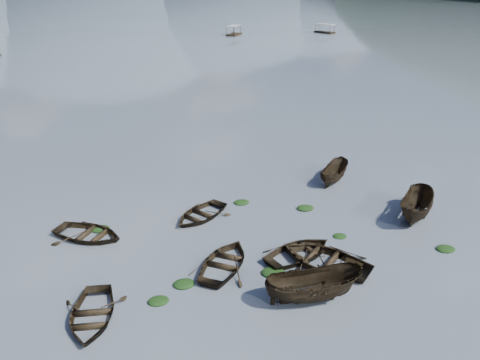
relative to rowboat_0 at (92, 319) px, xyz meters
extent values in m
plane|color=slate|center=(9.08, -2.47, 0.00)|extent=(2400.00, 2400.00, 0.00)
imported|color=black|center=(0.00, 0.00, 0.00)|extent=(3.39, 4.48, 0.87)
imported|color=black|center=(6.77, 2.81, 0.00)|extent=(5.03, 5.39, 0.91)
imported|color=black|center=(10.40, -0.85, 0.00)|extent=(4.89, 1.91, 1.88)
imported|color=black|center=(12.12, 1.85, 0.00)|extent=(6.14, 6.18, 1.05)
imported|color=black|center=(11.03, 2.89, 0.00)|extent=(5.15, 4.46, 0.89)
imported|color=black|center=(19.92, 5.61, 0.00)|extent=(4.64, 4.91, 1.90)
imported|color=black|center=(-0.67, 7.55, 0.00)|extent=(5.42, 5.02, 0.92)
imported|color=black|center=(6.25, 8.65, 0.00)|extent=(5.08, 4.97, 0.86)
imported|color=black|center=(17.00, 12.28, 0.00)|extent=(3.85, 4.04, 1.57)
ellipsoid|color=black|center=(4.42, 1.65, 0.00)|extent=(1.11, 0.91, 0.24)
ellipsoid|color=black|center=(3.07, 0.57, 0.00)|extent=(1.03, 0.82, 0.23)
ellipsoid|color=black|center=(9.13, 1.64, 0.00)|extent=(1.24, 0.99, 0.27)
ellipsoid|color=black|center=(14.12, 4.39, 0.00)|extent=(0.84, 0.71, 0.19)
ellipsoid|color=black|center=(19.47, 1.72, 0.00)|extent=(1.10, 0.87, 0.23)
ellipsoid|color=black|center=(-0.02, 8.36, 0.00)|extent=(1.15, 0.93, 0.24)
ellipsoid|color=black|center=(9.31, 10.07, 0.00)|extent=(1.07, 0.89, 0.22)
ellipsoid|color=black|center=(13.32, 8.29, 0.00)|extent=(1.16, 0.93, 0.25)
camera|label=1|loc=(2.97, -18.13, 14.54)|focal=35.00mm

